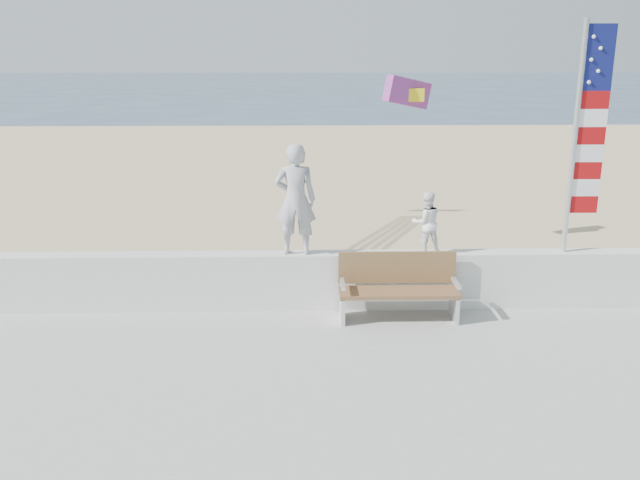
% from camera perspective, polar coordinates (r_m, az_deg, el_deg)
% --- Properties ---
extents(ground, '(220.00, 220.00, 0.00)m').
position_cam_1_polar(ground, '(9.11, -1.01, -11.36)').
color(ground, '#2F475E').
rests_on(ground, ground).
extents(sand, '(90.00, 40.00, 0.08)m').
position_cam_1_polar(sand, '(17.59, -1.21, 2.32)').
color(sand, '#CDB588').
rests_on(sand, ground).
extents(seawall, '(30.00, 0.35, 0.90)m').
position_cam_1_polar(seawall, '(10.70, -1.10, -3.42)').
color(seawall, silver).
rests_on(seawall, boardwalk).
extents(adult, '(0.65, 0.44, 1.72)m').
position_cam_1_polar(adult, '(10.34, -2.08, 3.43)').
color(adult, '#A5A5AB').
rests_on(adult, seawall).
extents(child, '(0.53, 0.44, 0.97)m').
position_cam_1_polar(child, '(10.60, 8.95, 1.46)').
color(child, white).
rests_on(child, seawall).
extents(bench, '(1.80, 0.57, 1.00)m').
position_cam_1_polar(bench, '(10.35, 6.59, -3.87)').
color(bench, brown).
rests_on(bench, boardwalk).
extents(flag, '(0.50, 0.08, 3.50)m').
position_cam_1_polar(flag, '(10.99, 21.34, 8.69)').
color(flag, silver).
rests_on(flag, seawall).
extents(parafoil_kite, '(1.03, 0.67, 0.70)m').
position_cam_1_polar(parafoil_kite, '(13.99, 7.44, 12.21)').
color(parafoil_kite, '#FC1C30').
rests_on(parafoil_kite, ground).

